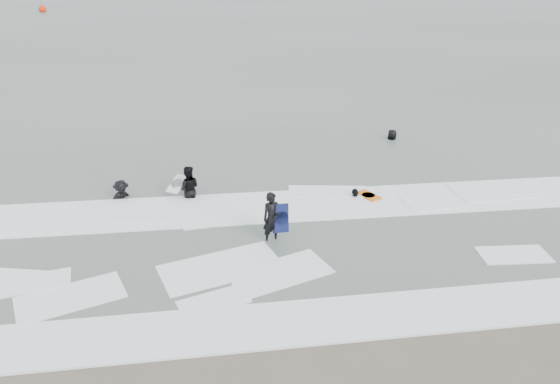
{
  "coord_description": "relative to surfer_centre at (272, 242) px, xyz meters",
  "views": [
    {
      "loc": [
        -2.04,
        -11.6,
        8.79
      ],
      "look_at": [
        0.0,
        5.0,
        1.1
      ],
      "focal_mm": 35.0,
      "sensor_mm": 36.0,
      "label": 1
    }
  ],
  "objects": [
    {
      "name": "surfer_breaker",
      "position": [
        -5.24,
        3.82,
        0.0
      ],
      "size": [
        1.21,
        1.1,
        1.63
      ],
      "primitive_type": "imported",
      "rotation": [
        0.0,
        0.0,
        0.62
      ],
      "color": "black",
      "rests_on": "ground"
    },
    {
      "name": "surfer_right_near",
      "position": [
        3.45,
        2.83,
        0.0
      ],
      "size": [
        0.98,
        0.79,
        1.56
      ],
      "primitive_type": "imported",
      "rotation": [
        0.0,
        0.0,
        -2.61
      ],
      "color": "black",
      "rests_on": "ground"
    },
    {
      "name": "sea",
      "position": [
        0.42,
        76.4,
        0.06
      ],
      "size": [
        320.0,
        320.0,
        0.0
      ],
      "primitive_type": "plane",
      "color": "#47544C",
      "rests_on": "ground"
    },
    {
      "name": "bodyboards",
      "position": [
        0.36,
        2.22,
        0.5
      ],
      "size": [
        7.98,
        4.44,
        1.25
      ],
      "color": "#0D143F",
      "rests_on": "ground"
    },
    {
      "name": "ground",
      "position": [
        0.42,
        -3.6,
        0.0
      ],
      "size": [
        320.0,
        320.0,
        0.0
      ],
      "primitive_type": "plane",
      "color": "brown",
      "rests_on": "ground"
    },
    {
      "name": "buoy",
      "position": [
        -24.29,
        66.05,
        0.42
      ],
      "size": [
        1.0,
        1.0,
        1.65
      ],
      "color": "red",
      "rests_on": "ground"
    },
    {
      "name": "surf_foam",
      "position": [
        0.42,
        0.1,
        0.04
      ],
      "size": [
        30.03,
        9.06,
        0.09
      ],
      "color": "white",
      "rests_on": "ground"
    },
    {
      "name": "surfer_right_far",
      "position": [
        6.86,
        9.12,
        0.0
      ],
      "size": [
        0.93,
        0.98,
        1.68
      ],
      "primitive_type": "imported",
      "rotation": [
        0.0,
        0.0,
        -2.23
      ],
      "color": "black",
      "rests_on": "ground"
    },
    {
      "name": "surfer_wading",
      "position": [
        -2.76,
        3.69,
        0.0
      ],
      "size": [
        0.9,
        0.71,
        1.82
      ],
      "primitive_type": "imported",
      "rotation": [
        0.0,
        0.0,
        3.16
      ],
      "color": "black",
      "rests_on": "ground"
    },
    {
      "name": "surfer_centre",
      "position": [
        0.0,
        0.0,
        0.0
      ],
      "size": [
        0.73,
        0.58,
        1.74
      ],
      "primitive_type": "imported",
      "rotation": [
        0.0,
        0.0,
        0.3
      ],
      "color": "black",
      "rests_on": "ground"
    }
  ]
}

